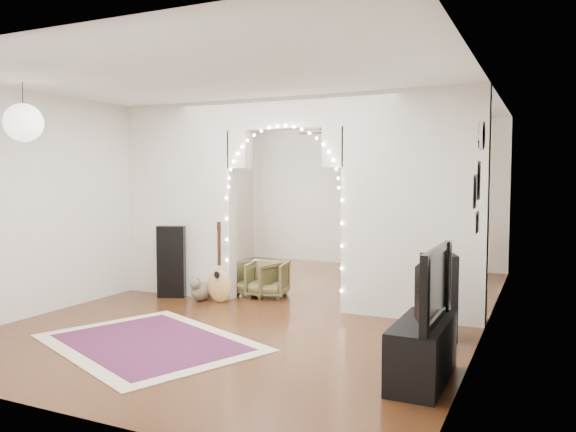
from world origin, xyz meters
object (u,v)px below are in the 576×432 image
at_px(dining_chair_left, 257,278).
at_px(floor_speaker, 438,297).
at_px(bookcase, 391,231).
at_px(dining_chair_right, 267,279).
at_px(media_console, 422,352).
at_px(dining_table, 399,235).
at_px(acoustic_guitar, 219,273).

bearing_deg(dining_chair_left, floor_speaker, -11.26).
bearing_deg(bookcase, dining_chair_right, -92.06).
xyz_separation_m(bookcase, dining_chair_right, (-0.94, -3.15, -0.45)).
distance_m(dining_chair_left, dining_chair_right, 0.16).
relative_size(media_console, dining_chair_left, 1.85).
relative_size(bookcase, dining_table, 1.16).
distance_m(floor_speaker, dining_chair_left, 2.94).
bearing_deg(dining_chair_left, media_console, -29.27).
bearing_deg(floor_speaker, acoustic_guitar, 149.32).
height_order(dining_table, dining_chair_left, dining_table).
xyz_separation_m(acoustic_guitar, bookcase, (1.35, 3.75, 0.30)).
relative_size(floor_speaker, dining_chair_right, 1.63).
distance_m(floor_speaker, bookcase, 4.56).
bearing_deg(dining_chair_right, floor_speaker, -35.56).
bearing_deg(dining_table, floor_speaker, -70.53).
distance_m(floor_speaker, media_console, 1.29).
height_order(bookcase, dining_chair_left, bookcase).
relative_size(floor_speaker, dining_chair_left, 1.64).
height_order(floor_speaker, bookcase, bookcase).
relative_size(media_console, dining_chair_right, 1.83).
bearing_deg(dining_table, media_console, -74.28).
distance_m(acoustic_guitar, media_console, 3.54).
relative_size(media_console, bookcase, 0.72).
relative_size(dining_chair_left, dining_chair_right, 0.99).
height_order(dining_table, dining_chair_right, dining_table).
xyz_separation_m(acoustic_guitar, media_console, (3.06, -1.78, -0.15)).
bearing_deg(floor_speaker, dining_chair_right, 135.55).
bearing_deg(dining_chair_left, dining_chair_right, 10.98).
bearing_deg(dining_chair_right, acoustic_guitar, -136.79).
xyz_separation_m(acoustic_guitar, floor_speaker, (2.97, -0.51, 0.04)).
bearing_deg(dining_table, bookcase, 116.71).
bearing_deg(floor_speaker, dining_table, 88.79).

